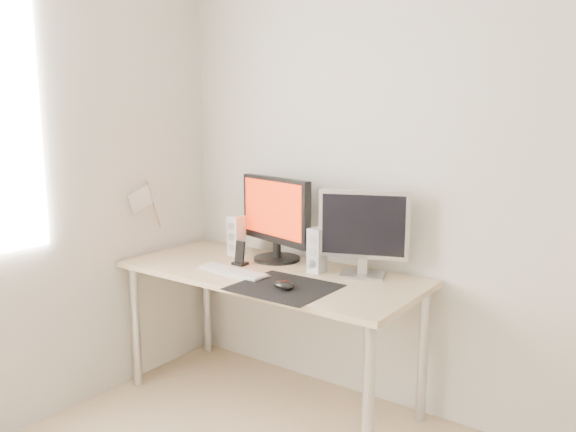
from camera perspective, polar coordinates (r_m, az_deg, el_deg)
The scene contains 11 objects.
wall_back at distance 2.74m, azimuth 18.63°, elevation 3.87°, with size 3.50×3.50×0.00m, color silver.
mousepad at distance 2.65m, azimuth -0.41°, elevation -7.24°, with size 0.45×0.40×0.00m, color black.
mouse at distance 2.61m, azimuth -0.44°, elevation -7.03°, with size 0.11×0.06×0.04m, color black.
desk at distance 2.96m, azimuth -1.88°, elevation -7.02°, with size 1.60×0.70×0.73m.
main_monitor at distance 3.09m, azimuth -1.29°, elevation 0.04°, with size 0.54×0.32×0.47m.
second_monitor at distance 2.81m, azimuth 7.68°, elevation -1.34°, with size 0.44×0.23×0.43m.
speaker_left at distance 3.25m, azimuth -5.27°, elevation -2.00°, with size 0.07×0.09×0.23m.
speaker_right at distance 2.89m, azimuth 2.95°, elevation -3.49°, with size 0.07×0.09×0.23m.
keyboard at distance 2.91m, azimuth -5.69°, elevation -5.62°, with size 0.42×0.14×0.02m.
phone_dock at distance 3.05m, azimuth -4.90°, elevation -4.23°, with size 0.07×0.06×0.13m.
pennant at distance 3.31m, azimuth -14.35°, elevation 1.51°, with size 0.01×0.23×0.29m.
Camera 1 is at (0.80, -0.86, 1.51)m, focal length 35.00 mm.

